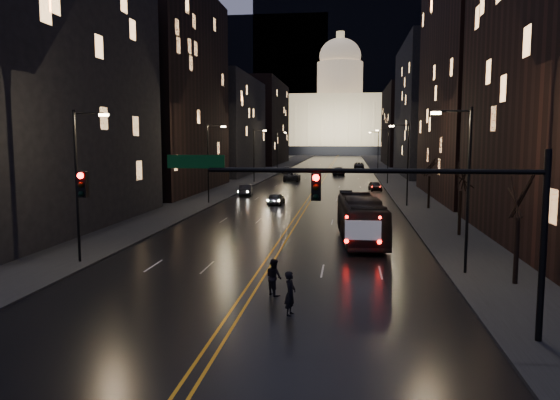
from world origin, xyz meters
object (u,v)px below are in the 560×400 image
(oncoming_car_b, at_px, (246,190))
(receding_car_a, at_px, (346,196))
(pedestrian_b, at_px, (274,277))
(pedestrian_a, at_px, (290,293))
(oncoming_car_a, at_px, (276,199))
(bus, at_px, (361,219))
(traffic_signal, at_px, (383,201))

(oncoming_car_b, relative_size, receding_car_a, 1.06)
(oncoming_car_b, distance_m, pedestrian_b, 45.61)
(receding_car_a, xyz_separation_m, pedestrian_b, (-3.16, -38.68, 0.19))
(pedestrian_a, bearing_deg, oncoming_car_a, 20.07)
(bus, relative_size, pedestrian_a, 6.14)
(receding_car_a, bearing_deg, bus, -89.16)
(traffic_signal, distance_m, bus, 19.68)
(oncoming_car_b, distance_m, pedestrian_a, 48.61)
(traffic_signal, distance_m, pedestrian_a, 5.91)
(bus, bearing_deg, traffic_signal, -93.62)
(traffic_signal, relative_size, pedestrian_b, 9.87)
(bus, relative_size, oncoming_car_a, 2.88)
(traffic_signal, xyz_separation_m, bus, (-0.30, 19.36, -3.50))
(oncoming_car_a, relative_size, pedestrian_b, 2.27)
(oncoming_car_a, xyz_separation_m, oncoming_car_b, (-5.14, 9.17, 0.05))
(oncoming_car_b, bearing_deg, receding_car_a, 149.04)
(oncoming_car_a, distance_m, pedestrian_a, 38.63)
(oncoming_car_a, bearing_deg, receding_car_a, -154.27)
(oncoming_car_b, bearing_deg, pedestrian_b, 95.86)
(traffic_signal, relative_size, pedestrian_a, 9.25)
(pedestrian_b, bearing_deg, oncoming_car_b, -29.11)
(bus, distance_m, oncoming_car_b, 33.34)
(traffic_signal, bearing_deg, receding_car_a, 91.96)
(bus, bearing_deg, oncoming_car_a, 108.58)
(pedestrian_a, bearing_deg, oncoming_car_b, 24.48)
(oncoming_car_a, xyz_separation_m, pedestrian_b, (4.61, -35.38, 0.20))
(traffic_signal, height_order, bus, traffic_signal)
(traffic_signal, bearing_deg, oncoming_car_a, 102.92)
(pedestrian_a, bearing_deg, traffic_signal, -109.65)
(traffic_signal, height_order, pedestrian_a, traffic_signal)
(oncoming_car_a, xyz_separation_m, receding_car_a, (7.77, 3.29, 0.01))
(bus, relative_size, oncoming_car_b, 2.59)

